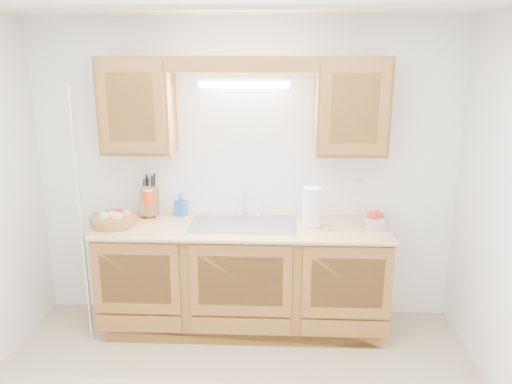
# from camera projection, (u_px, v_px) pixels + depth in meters

# --- Properties ---
(room) EXTENTS (3.52, 3.50, 2.50)m
(room) POSITION_uv_depth(u_px,v_px,m) (227.00, 235.00, 2.72)
(room) COLOR tan
(room) RESTS_ON ground
(base_cabinets) EXTENTS (2.20, 0.60, 0.86)m
(base_cabinets) POSITION_uv_depth(u_px,v_px,m) (243.00, 278.00, 4.09)
(base_cabinets) COLOR brown
(base_cabinets) RESTS_ON ground
(countertop) EXTENTS (2.30, 0.63, 0.04)m
(countertop) POSITION_uv_depth(u_px,v_px,m) (243.00, 228.00, 3.96)
(countertop) COLOR #DFAF75
(countertop) RESTS_ON base_cabinets
(upper_cabinet_left) EXTENTS (0.55, 0.33, 0.75)m
(upper_cabinet_left) POSITION_uv_depth(u_px,v_px,m) (138.00, 105.00, 3.89)
(upper_cabinet_left) COLOR brown
(upper_cabinet_left) RESTS_ON room
(upper_cabinet_right) EXTENTS (0.55, 0.33, 0.75)m
(upper_cabinet_right) POSITION_uv_depth(u_px,v_px,m) (351.00, 106.00, 3.82)
(upper_cabinet_right) COLOR brown
(upper_cabinet_right) RESTS_ON room
(valance) EXTENTS (2.20, 0.05, 0.12)m
(valance) POSITION_uv_depth(u_px,v_px,m) (242.00, 64.00, 3.64)
(valance) COLOR brown
(valance) RESTS_ON room
(fluorescent_fixture) EXTENTS (0.76, 0.08, 0.08)m
(fluorescent_fixture) POSITION_uv_depth(u_px,v_px,m) (244.00, 83.00, 3.89)
(fluorescent_fixture) COLOR white
(fluorescent_fixture) RESTS_ON room
(sink) EXTENTS (0.84, 0.46, 0.36)m
(sink) POSITION_uv_depth(u_px,v_px,m) (243.00, 233.00, 3.99)
(sink) COLOR #9E9EA3
(sink) RESTS_ON countertop
(wire_shelf_pole) EXTENTS (0.03, 0.03, 2.00)m
(wire_shelf_pole) POSITION_uv_depth(u_px,v_px,m) (81.00, 221.00, 3.74)
(wire_shelf_pole) COLOR silver
(wire_shelf_pole) RESTS_ON ground
(outlet_plate) EXTENTS (0.08, 0.01, 0.12)m
(outlet_plate) POSITION_uv_depth(u_px,v_px,m) (359.00, 187.00, 4.14)
(outlet_plate) COLOR white
(outlet_plate) RESTS_ON room
(fruit_basket) EXTENTS (0.43, 0.43, 0.12)m
(fruit_basket) POSITION_uv_depth(u_px,v_px,m) (113.00, 218.00, 3.96)
(fruit_basket) COLOR olive
(fruit_basket) RESTS_ON countertop
(knife_block) EXTENTS (0.13, 0.21, 0.36)m
(knife_block) POSITION_uv_depth(u_px,v_px,m) (150.00, 201.00, 4.17)
(knife_block) COLOR brown
(knife_block) RESTS_ON countertop
(orange_canister) EXTENTS (0.08, 0.08, 0.24)m
(orange_canister) POSITION_uv_depth(u_px,v_px,m) (149.00, 203.00, 4.13)
(orange_canister) COLOR #E63F0C
(orange_canister) RESTS_ON countertop
(soap_bottle) EXTENTS (0.11, 0.11, 0.19)m
(soap_bottle) POSITION_uv_depth(u_px,v_px,m) (181.00, 205.00, 4.18)
(soap_bottle) COLOR blue
(soap_bottle) RESTS_ON countertop
(sponge) EXTENTS (0.13, 0.11, 0.02)m
(sponge) POSITION_uv_depth(u_px,v_px,m) (309.00, 215.00, 4.17)
(sponge) COLOR #CC333F
(sponge) RESTS_ON countertop
(paper_towel) EXTENTS (0.18, 0.18, 0.37)m
(paper_towel) POSITION_uv_depth(u_px,v_px,m) (312.00, 207.00, 3.91)
(paper_towel) COLOR silver
(paper_towel) RESTS_ON countertop
(apple_bowl) EXTENTS (0.30, 0.30, 0.13)m
(apple_bowl) POSITION_uv_depth(u_px,v_px,m) (374.00, 220.00, 3.90)
(apple_bowl) COLOR silver
(apple_bowl) RESTS_ON countertop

